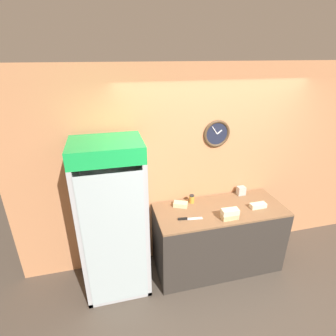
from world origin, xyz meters
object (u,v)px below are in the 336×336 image
(napkin_dispenser, at_px, (241,191))
(chefs_knife, at_px, (187,219))
(sandwich_stack_bottom, at_px, (230,216))
(sandwich_flat_right, at_px, (181,204))
(condiment_jar, at_px, (192,199))
(sandwich_stack_middle, at_px, (230,212))
(beverage_cooler, at_px, (112,211))
(sandwich_flat_left, at_px, (258,206))

(napkin_dispenser, bearing_deg, chefs_knife, -157.03)
(sandwich_stack_bottom, relative_size, sandwich_flat_right, 1.00)
(sandwich_flat_right, relative_size, condiment_jar, 1.82)
(sandwich_stack_middle, height_order, condiment_jar, sandwich_stack_middle)
(beverage_cooler, xyz_separation_m, sandwich_stack_bottom, (1.38, -0.29, -0.11))
(sandwich_flat_right, bearing_deg, sandwich_stack_middle, -39.55)
(condiment_jar, bearing_deg, beverage_cooler, -170.59)
(sandwich_stack_middle, bearing_deg, sandwich_flat_right, 140.45)
(sandwich_stack_bottom, height_order, napkin_dispenser, napkin_dispenser)
(sandwich_stack_bottom, bearing_deg, sandwich_flat_right, 140.45)
(sandwich_flat_left, xyz_separation_m, condiment_jar, (-0.80, 0.33, 0.03))
(sandwich_stack_bottom, relative_size, napkin_dispenser, 1.74)
(beverage_cooler, bearing_deg, chefs_knife, -11.63)
(sandwich_stack_bottom, xyz_separation_m, sandwich_stack_middle, (0.00, 0.00, 0.07))
(sandwich_stack_bottom, distance_m, sandwich_flat_left, 0.49)
(sandwich_flat_right, xyz_separation_m, napkin_dispenser, (0.93, 0.10, 0.03))
(sandwich_flat_left, height_order, condiment_jar, condiment_jar)
(sandwich_flat_left, relative_size, condiment_jar, 1.87)
(beverage_cooler, bearing_deg, napkin_dispenser, 6.85)
(beverage_cooler, bearing_deg, sandwich_flat_left, -4.72)
(sandwich_stack_middle, height_order, sandwich_flat_left, sandwich_stack_middle)
(sandwich_stack_bottom, distance_m, chefs_knife, 0.52)
(sandwich_stack_middle, bearing_deg, napkin_dispenser, 50.15)
(sandwich_flat_left, bearing_deg, napkin_dispenser, 97.35)
(sandwich_flat_right, relative_size, chefs_knife, 0.68)
(condiment_jar, bearing_deg, sandwich_stack_middle, -55.03)
(sandwich_flat_left, bearing_deg, sandwich_stack_middle, -163.51)
(sandwich_stack_middle, xyz_separation_m, sandwich_flat_right, (-0.50, 0.41, -0.07))
(sandwich_stack_bottom, relative_size, condiment_jar, 1.82)
(sandwich_stack_middle, bearing_deg, beverage_cooler, 168.00)
(sandwich_stack_bottom, distance_m, sandwich_stack_middle, 0.07)
(sandwich_stack_middle, relative_size, sandwich_flat_left, 0.98)
(sandwich_stack_bottom, bearing_deg, sandwich_stack_middle, 0.00)
(chefs_knife, bearing_deg, sandwich_stack_bottom, -12.63)
(napkin_dispenser, bearing_deg, sandwich_stack_bottom, -129.85)
(beverage_cooler, height_order, chefs_knife, beverage_cooler)
(condiment_jar, bearing_deg, sandwich_stack_bottom, -55.03)
(beverage_cooler, relative_size, sandwich_stack_bottom, 9.40)
(beverage_cooler, height_order, sandwich_flat_right, beverage_cooler)
(sandwich_flat_right, distance_m, chefs_knife, 0.30)
(sandwich_stack_middle, relative_size, condiment_jar, 1.84)
(sandwich_flat_left, xyz_separation_m, sandwich_flat_right, (-0.98, 0.27, -0.00))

